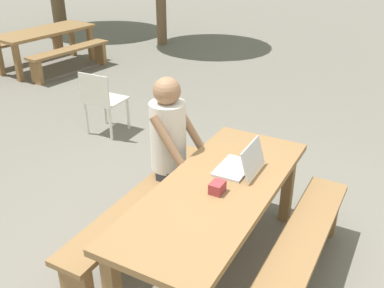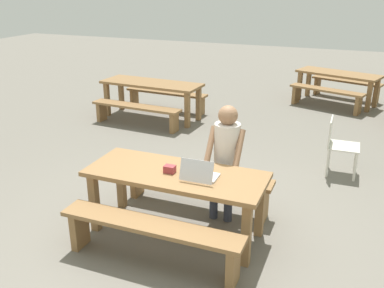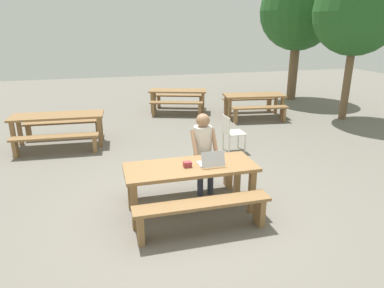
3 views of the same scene
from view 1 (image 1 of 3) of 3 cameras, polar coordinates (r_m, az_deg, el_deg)
name	(u,v)px [view 1 (image 1 of 3)]	position (r m, az deg, el deg)	size (l,w,h in m)	color
ground_plane	(214,267)	(3.64, 2.90, -15.69)	(30.00, 30.00, 0.00)	slate
picnic_table_front	(216,200)	(3.24, 3.16, -7.30)	(1.97, 0.79, 0.75)	olive
bench_near	(297,258)	(3.25, 13.51, -14.24)	(1.91, 0.30, 0.48)	olive
bench_far	(146,207)	(3.66, -6.05, -8.24)	(1.91, 0.30, 0.48)	olive
laptop	(241,164)	(3.36, 6.46, -2.65)	(0.36, 0.31, 0.24)	silver
small_pouch	(217,187)	(3.10, 3.32, -5.67)	(0.12, 0.09, 0.08)	#993338
person_seated	(172,142)	(3.69, -2.68, 0.31)	(0.41, 0.41, 1.37)	#333847
plastic_chair	(102,100)	(5.65, -11.63, 5.61)	(0.45, 0.45, 0.84)	silver
picnic_table_mid	(45,36)	(8.74, -18.60, 13.23)	(1.93, 0.98, 0.70)	olive
bench_mid_south	(70,55)	(8.30, -15.67, 11.14)	(1.68, 0.51, 0.46)	olive
bench_mid_north	(27,45)	(9.30, -20.77, 12.04)	(1.68, 0.51, 0.46)	olive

